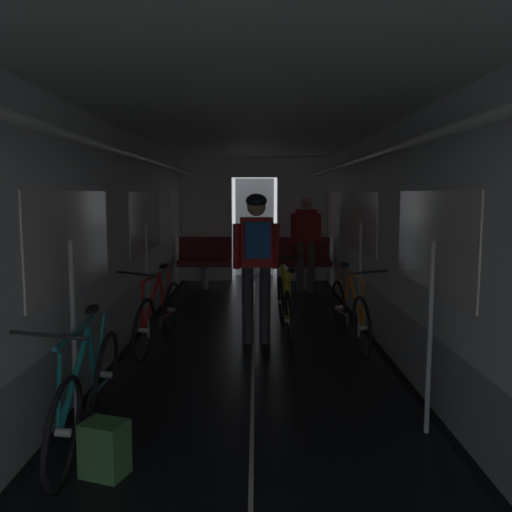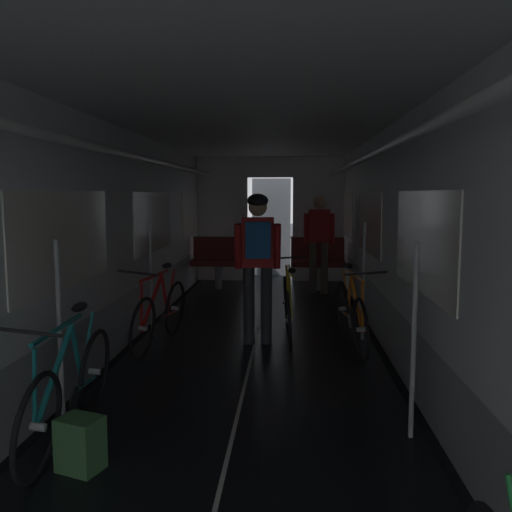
% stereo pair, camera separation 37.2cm
% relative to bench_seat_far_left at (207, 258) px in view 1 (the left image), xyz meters
% --- Properties ---
extents(train_car_shell, '(3.14, 12.34, 2.57)m').
position_rel_bench_seat_far_left_xyz_m(train_car_shell, '(0.90, -4.47, 1.13)').
color(train_car_shell, black).
rests_on(train_car_shell, ground).
extents(bench_seat_far_left, '(0.98, 0.51, 0.95)m').
position_rel_bench_seat_far_left_xyz_m(bench_seat_far_left, '(0.00, 0.00, 0.00)').
color(bench_seat_far_left, gray).
rests_on(bench_seat_far_left, ground).
extents(bench_seat_far_right, '(0.98, 0.51, 0.95)m').
position_rel_bench_seat_far_left_xyz_m(bench_seat_far_right, '(1.80, 0.00, 0.00)').
color(bench_seat_far_right, gray).
rests_on(bench_seat_far_right, ground).
extents(bicycle_red, '(0.48, 1.69, 0.95)m').
position_rel_bench_seat_far_left_xyz_m(bicycle_red, '(-0.16, -3.81, -0.19)').
color(bicycle_red, black).
rests_on(bicycle_red, ground).
extents(bicycle_orange, '(0.44, 1.69, 0.95)m').
position_rel_bench_seat_far_left_xyz_m(bicycle_orange, '(2.00, -3.70, -0.18)').
color(bicycle_orange, black).
rests_on(bicycle_orange, ground).
extents(bicycle_teal, '(0.44, 1.69, 0.95)m').
position_rel_bench_seat_far_left_xyz_m(bicycle_teal, '(-0.22, -6.19, -0.19)').
color(bicycle_teal, black).
rests_on(bicycle_teal, ground).
extents(person_cyclist_aisle, '(0.54, 0.41, 1.73)m').
position_rel_bench_seat_far_left_xyz_m(person_cyclist_aisle, '(0.94, -3.65, 0.50)').
color(person_cyclist_aisle, '#2D2D33').
rests_on(person_cyclist_aisle, ground).
extents(bicycle_yellow_in_aisle, '(0.44, 1.69, 0.95)m').
position_rel_bench_seat_far_left_xyz_m(bicycle_yellow_in_aisle, '(1.28, -3.38, -0.18)').
color(bicycle_yellow_in_aisle, black).
rests_on(bicycle_yellow_in_aisle, ground).
extents(person_standing_near_bench, '(0.53, 0.23, 1.69)m').
position_rel_bench_seat_far_left_xyz_m(person_standing_near_bench, '(1.80, -0.38, 0.41)').
color(person_standing_near_bench, brown).
rests_on(person_standing_near_bench, ground).
extents(backpack_on_floor, '(0.31, 0.27, 0.34)m').
position_rel_bench_seat_far_left_xyz_m(backpack_on_floor, '(0.00, -6.57, -0.40)').
color(backpack_on_floor, '#3D703D').
rests_on(backpack_on_floor, ground).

